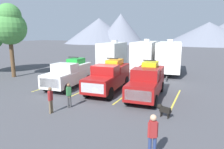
% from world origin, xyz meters
% --- Properties ---
extents(ground_plane, '(240.00, 240.00, 0.00)m').
position_xyz_m(ground_plane, '(0.00, 0.00, 0.00)').
color(ground_plane, '#47474C').
extents(pickup_truck_a, '(2.49, 5.41, 2.56)m').
position_xyz_m(pickup_truck_a, '(-3.62, 0.42, 1.17)').
color(pickup_truck_a, white).
rests_on(pickup_truck_a, ground).
extents(pickup_truck_b, '(2.50, 6.04, 2.59)m').
position_xyz_m(pickup_truck_b, '(0.07, 0.75, 1.20)').
color(pickup_truck_b, maroon).
rests_on(pickup_truck_b, ground).
extents(pickup_truck_c, '(2.43, 5.66, 2.63)m').
position_xyz_m(pickup_truck_c, '(3.31, 0.42, 1.20)').
color(pickup_truck_c, maroon).
rests_on(pickup_truck_c, ground).
extents(lot_stripe_a, '(0.12, 5.50, 0.01)m').
position_xyz_m(lot_stripe_a, '(-5.37, 0.47, 0.00)').
color(lot_stripe_a, gold).
rests_on(lot_stripe_a, ground).
extents(lot_stripe_b, '(0.12, 5.50, 0.01)m').
position_xyz_m(lot_stripe_b, '(-1.79, 0.47, 0.00)').
color(lot_stripe_b, gold).
rests_on(lot_stripe_b, ground).
extents(lot_stripe_c, '(0.12, 5.50, 0.01)m').
position_xyz_m(lot_stripe_c, '(1.79, 0.47, 0.00)').
color(lot_stripe_c, gold).
rests_on(lot_stripe_c, ground).
extents(lot_stripe_d, '(0.12, 5.50, 0.01)m').
position_xyz_m(lot_stripe_d, '(5.37, 0.47, 0.00)').
color(lot_stripe_d, gold).
rests_on(lot_stripe_d, ground).
extents(camper_trailer_a, '(3.07, 7.32, 3.79)m').
position_xyz_m(camper_trailer_a, '(-3.95, 10.17, 2.00)').
color(camper_trailer_a, silver).
rests_on(camper_trailer_a, ground).
extents(camper_trailer_b, '(3.15, 8.32, 3.99)m').
position_xyz_m(camper_trailer_b, '(0.44, 10.02, 2.10)').
color(camper_trailer_b, white).
rests_on(camper_trailer_b, ground).
extents(camper_trailer_c, '(3.31, 7.91, 3.98)m').
position_xyz_m(camper_trailer_c, '(3.24, 10.17, 2.09)').
color(camper_trailer_c, white).
rests_on(camper_trailer_c, ground).
extents(person_a, '(0.21, 0.34, 1.55)m').
position_xyz_m(person_a, '(-0.87, -5.06, 0.89)').
color(person_a, '#726047').
rests_on(person_a, ground).
extents(person_b, '(0.27, 0.31, 1.57)m').
position_xyz_m(person_b, '(-0.46, -3.87, 0.90)').
color(person_b, '#3F3F42').
rests_on(person_b, ground).
extents(person_c, '(0.34, 0.30, 1.73)m').
position_xyz_m(person_c, '(5.52, -6.95, 1.00)').
color(person_c, navy).
rests_on(person_c, ground).
extents(dog, '(0.88, 0.46, 0.71)m').
position_xyz_m(dog, '(5.12, -2.87, 0.47)').
color(dog, black).
rests_on(dog, ground).
extents(tree_a, '(3.47, 3.47, 7.63)m').
position_xyz_m(tree_a, '(-11.62, 1.27, 5.47)').
color(tree_a, brown).
rests_on(tree_a, ground).
extents(mountain_ridge, '(145.02, 50.37, 15.00)m').
position_xyz_m(mountain_ridge, '(9.15, 89.56, 6.28)').
color(mountain_ridge, slate).
rests_on(mountain_ridge, ground).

